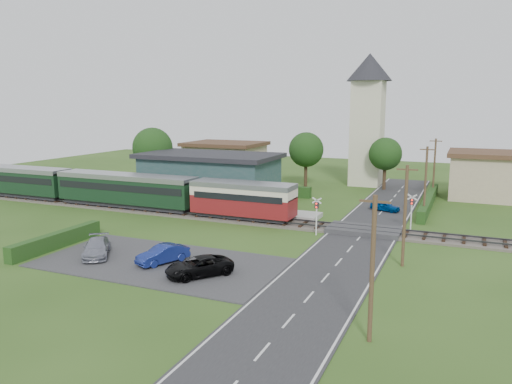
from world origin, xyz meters
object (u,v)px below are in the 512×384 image
at_px(train, 102,187).
at_px(house_west, 225,161).
at_px(crossing_signal_near, 317,211).
at_px(car_park_dark, 199,266).
at_px(church_tower, 368,110).
at_px(car_on_road, 385,206).
at_px(car_park_blue, 163,254).
at_px(house_east, 487,175).
at_px(crossing_signal_far, 412,207).
at_px(car_park_silver, 97,248).
at_px(equipment_hut, 123,186).
at_px(pedestrian_far, 151,193).
at_px(station_building, 210,176).
at_px(pedestrian_near, 234,199).

xyz_separation_m(train, house_west, (3.32, 23.00, 0.61)).
bearing_deg(crossing_signal_near, car_park_dark, -107.12).
xyz_separation_m(church_tower, house_west, (-20.00, -3.00, -7.43)).
xyz_separation_m(house_west, car_on_road, (25.26, -13.44, -2.22)).
distance_m(car_on_road, car_park_blue, 26.28).
relative_size(house_east, car_on_road, 2.89).
height_order(house_west, crossing_signal_near, house_west).
distance_m(crossing_signal_far, car_park_silver, 26.42).
bearing_deg(car_park_silver, equipment_hut, 88.02).
height_order(house_east, car_on_road, house_east).
bearing_deg(crossing_signal_near, church_tower, 92.82).
distance_m(house_east, crossing_signal_near, 27.95).
height_order(house_west, pedestrian_far, house_west).
distance_m(station_building, house_east, 32.70).
bearing_deg(church_tower, station_building, -131.41).
distance_m(equipment_hut, car_park_blue, 24.13).
relative_size(station_building, car_on_road, 5.25).
bearing_deg(car_on_road, house_east, -21.39).
distance_m(house_west, crossing_signal_far, 35.26).
xyz_separation_m(crossing_signal_near, crossing_signal_far, (7.20, 4.80, 0.00)).
relative_size(church_tower, car_park_blue, 4.67).
relative_size(house_east, pedestrian_near, 5.00).
bearing_deg(car_park_silver, car_park_blue, -29.02).
height_order(station_building, pedestrian_near, station_building).
distance_m(station_building, house_west, 14.87).
height_order(house_east, car_park_dark, house_east).
bearing_deg(crossing_signal_near, station_building, 145.19).
xyz_separation_m(train, car_park_dark, (20.73, -15.36, -1.49)).
bearing_deg(crossing_signal_near, house_west, 130.11).
distance_m(car_park_blue, pedestrian_near, 17.64).
relative_size(church_tower, car_park_dark, 4.01).
distance_m(church_tower, car_park_silver, 43.29).
bearing_deg(car_on_road, crossing_signal_near, 178.79).
bearing_deg(train, station_building, 47.23).
bearing_deg(pedestrian_far, crossing_signal_near, -80.39).
xyz_separation_m(house_west, car_park_silver, (8.44, -37.62, -2.10)).
xyz_separation_m(church_tower, pedestrian_far, (-19.17, -22.98, -8.96)).
xyz_separation_m(house_east, crossing_signal_near, (-13.60, -24.41, -0.66)).
relative_size(crossing_signal_near, car_park_blue, 0.87).
bearing_deg(house_west, car_park_dark, -65.59).
relative_size(house_east, car_park_dark, 2.00).
bearing_deg(car_park_blue, station_building, 134.69).
xyz_separation_m(crossing_signal_far, car_park_silver, (-20.16, -17.01, -1.45)).
height_order(equipment_hut, house_east, house_east).
relative_size(car_on_road, pedestrian_near, 1.73).
bearing_deg(station_building, pedestrian_near, -44.10).
xyz_separation_m(house_west, crossing_signal_near, (21.40, -25.41, -0.65)).
bearing_deg(station_building, house_east, 23.44).
height_order(car_park_blue, car_park_dark, car_park_blue).
bearing_deg(church_tower, crossing_signal_far, -69.98).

